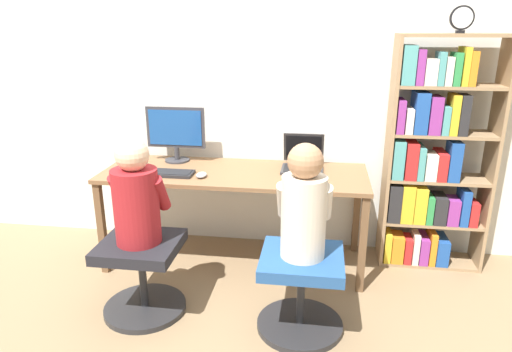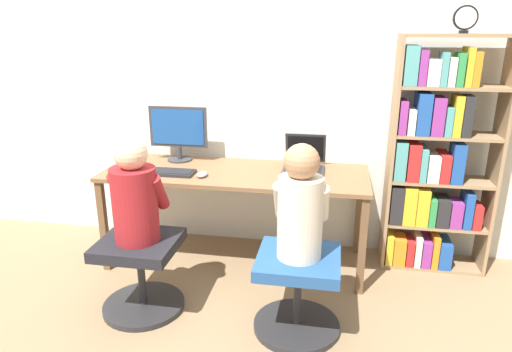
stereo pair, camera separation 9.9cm
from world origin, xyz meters
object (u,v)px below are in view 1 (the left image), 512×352
(person_at_monitor, at_px, (136,197))
(keyboard, at_px, (167,173))
(desktop_monitor, at_px, (176,133))
(person_at_laptop, at_px, (304,206))
(desk_clock, at_px, (462,19))
(office_chair_right, at_px, (301,287))
(bookshelf, at_px, (430,162))
(office_chair_left, at_px, (142,271))
(laptop, at_px, (303,162))

(person_at_monitor, bearing_deg, keyboard, 91.05)
(desktop_monitor, distance_m, person_at_laptop, 1.44)
(person_at_monitor, bearing_deg, desk_clock, 23.50)
(person_at_monitor, bearing_deg, person_at_laptop, -2.15)
(keyboard, bearing_deg, office_chair_right, -31.95)
(office_chair_right, height_order, person_at_laptop, person_at_laptop)
(keyboard, xyz_separation_m, bookshelf, (1.89, 0.32, 0.07))
(desktop_monitor, distance_m, keyboard, 0.41)
(office_chair_left, bearing_deg, desktop_monitor, 92.65)
(office_chair_right, bearing_deg, laptop, 93.06)
(office_chair_right, bearing_deg, person_at_monitor, 177.60)
(laptop, xyz_separation_m, office_chair_left, (-0.95, -0.88, -0.50))
(keyboard, distance_m, person_at_monitor, 0.59)
(keyboard, xyz_separation_m, person_at_laptop, (1.01, -0.63, 0.05))
(bookshelf, bearing_deg, desk_clock, -38.46)
(desktop_monitor, xyz_separation_m, office_chair_left, (0.04, -0.95, -0.68))
(laptop, xyz_separation_m, person_at_monitor, (-0.95, -0.87, -0.00))
(person_at_laptop, bearing_deg, office_chair_left, 178.10)
(office_chair_left, distance_m, person_at_monitor, 0.50)
(desktop_monitor, distance_m, office_chair_left, 1.17)
(office_chair_left, height_order, person_at_monitor, person_at_monitor)
(keyboard, height_order, person_at_laptop, person_at_laptop)
(office_chair_left, xyz_separation_m, person_at_monitor, (0.00, 0.00, 0.50))
(office_chair_right, relative_size, person_at_monitor, 0.80)
(office_chair_right, distance_m, desk_clock, 2.00)
(laptop, bearing_deg, office_chair_left, -137.45)
(office_chair_left, height_order, person_at_laptop, person_at_laptop)
(office_chair_left, height_order, office_chair_right, same)
(desktop_monitor, bearing_deg, office_chair_right, -43.18)
(laptop, bearing_deg, desk_clock, -1.42)
(office_chair_left, relative_size, desk_clock, 3.03)
(desktop_monitor, height_order, office_chair_left, desktop_monitor)
(office_chair_left, bearing_deg, person_at_laptop, -1.90)
(person_at_monitor, bearing_deg, laptop, 42.41)
(laptop, distance_m, person_at_laptop, 0.91)
(desktop_monitor, distance_m, office_chair_right, 1.59)
(office_chair_left, bearing_deg, bookshelf, 25.88)
(desk_clock, bearing_deg, office_chair_left, -156.39)
(desk_clock, bearing_deg, person_at_monitor, -156.50)
(laptop, distance_m, office_chair_left, 1.39)
(person_at_monitor, distance_m, person_at_laptop, 1.00)
(desktop_monitor, relative_size, person_at_laptop, 0.70)
(bookshelf, relative_size, desk_clock, 9.90)
(laptop, relative_size, person_at_monitor, 0.52)
(laptop, bearing_deg, person_at_laptop, -86.93)
(person_at_laptop, xyz_separation_m, desk_clock, (0.95, 0.89, 1.00))
(office_chair_right, bearing_deg, desktop_monitor, 136.82)
(person_at_laptop, distance_m, bookshelf, 1.28)
(desktop_monitor, distance_m, laptop, 1.02)
(keyboard, xyz_separation_m, office_chair_left, (0.01, -0.59, -0.46))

